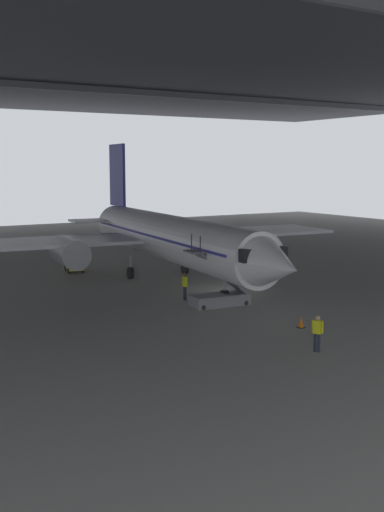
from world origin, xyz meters
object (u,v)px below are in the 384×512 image
at_px(crew_worker_near_nose, 317,331).
at_px(traffic_cone_orange, 301,322).
at_px(boarding_stairs, 219,294).
at_px(crew_worker_by_stairs, 185,284).
at_px(baggage_tug, 74,265).
at_px(airplane_main, 167,237).

distance_m(crew_worker_near_nose, traffic_cone_orange, 4.41).
height_order(boarding_stairs, traffic_cone_orange, boarding_stairs).
bearing_deg(crew_worker_by_stairs, boarding_stairs, -68.15).
bearing_deg(crew_worker_near_nose, baggage_tug, 93.79).
bearing_deg(airplane_main, traffic_cone_orange, -92.07).
xyz_separation_m(crew_worker_near_nose, crew_worker_by_stairs, (0.46, 12.88, 0.01)).
relative_size(airplane_main, traffic_cone_orange, 54.89).
distance_m(boarding_stairs, baggage_tug, 16.79).
height_order(boarding_stairs, crew_worker_by_stairs, boarding_stairs).
bearing_deg(boarding_stairs, crew_worker_by_stairs, 111.85).
xyz_separation_m(crew_worker_near_nose, baggage_tug, (-1.78, 26.90, -0.47)).
relative_size(airplane_main, crew_worker_near_nose, 18.97).
bearing_deg(baggage_tug, boarding_stairs, -78.92).
bearing_deg(crew_worker_by_stairs, airplane_main, 70.30).
height_order(airplane_main, crew_worker_near_nose, airplane_main).
height_order(airplane_main, boarding_stairs, airplane_main).
xyz_separation_m(airplane_main, baggage_tug, (-4.61, 7.40, -2.74)).
height_order(traffic_cone_orange, baggage_tug, baggage_tug).
xyz_separation_m(airplane_main, crew_worker_near_nose, (-2.83, -19.51, -2.27)).
height_order(boarding_stairs, crew_worker_near_nose, boarding_stairs).
relative_size(airplane_main, crew_worker_by_stairs, 18.77).
xyz_separation_m(boarding_stairs, traffic_cone_orange, (0.82, -6.72, -0.42)).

